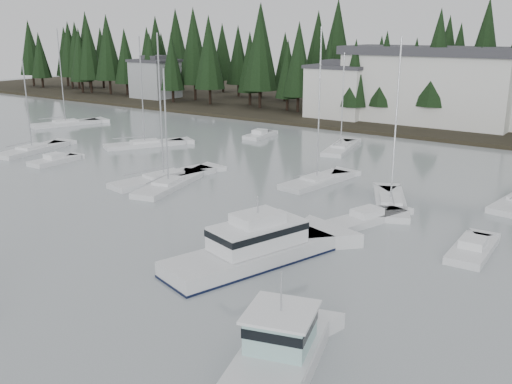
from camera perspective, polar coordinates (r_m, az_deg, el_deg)
far_shore_land at (r=102.07m, az=22.09°, el=7.06°), size 240.00×54.00×1.00m
conifer_treeline at (r=91.51m, az=20.41°, el=6.31°), size 200.00×22.00×20.00m
house_west at (r=90.81m, az=8.35°, el=10.04°), size 9.54×7.42×8.75m
house_far_west at (r=117.45m, az=-10.05°, el=11.18°), size 8.48×7.42×8.25m
harbor_inn at (r=88.12m, az=18.26°, el=9.97°), size 29.50×11.50×10.90m
cabin_cruiser_center at (r=35.25m, az=-0.33°, el=-5.95°), size 6.63×11.84×4.86m
lobster_boat_teal at (r=24.32m, az=1.53°, el=-17.26°), size 5.50×9.38×4.93m
sailboat_0 at (r=68.62m, az=8.45°, el=4.23°), size 4.47×9.52×11.84m
sailboat_2 at (r=47.64m, az=13.28°, el=-1.28°), size 6.05×9.08×13.93m
sailboat_3 at (r=90.14m, az=-18.49°, el=6.41°), size 5.71×10.26×14.46m
sailboat_4 at (r=71.84m, az=-21.46°, el=3.81°), size 4.38×9.66×11.07m
sailboat_5 at (r=71.36m, az=-11.05°, el=4.57°), size 6.90×9.71×13.58m
sailboat_6 at (r=53.40m, az=6.10°, el=0.95°), size 3.74×8.66×14.66m
sailboat_8 at (r=52.43m, az=-8.74°, el=0.53°), size 4.52×9.32×11.16m
sailboat_12 at (r=54.93m, az=-9.20°, el=1.24°), size 4.50×11.08×14.10m
runabout_0 at (r=64.99m, az=-19.50°, el=2.88°), size 2.40×5.46×1.42m
runabout_1 at (r=39.38m, az=20.81°, el=-5.56°), size 2.42×5.83×1.42m
runabout_3 at (r=75.97m, az=0.36°, el=5.60°), size 2.64×5.53×1.42m
runabout_4 at (r=43.47m, az=11.01°, el=-2.76°), size 4.22×7.29×1.42m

